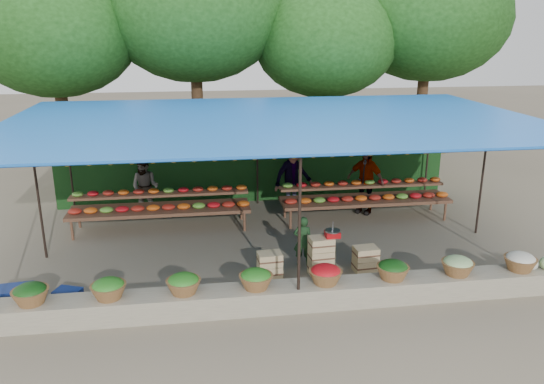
{
  "coord_description": "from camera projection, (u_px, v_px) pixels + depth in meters",
  "views": [
    {
      "loc": [
        -1.59,
        -10.75,
        4.61
      ],
      "look_at": [
        0.0,
        0.2,
        1.16
      ],
      "focal_mm": 35.0,
      "sensor_mm": 36.0,
      "label": 1
    }
  ],
  "objects": [
    {
      "name": "stall_canopy",
      "position": [
        273.0,
        124.0,
        11.02
      ],
      "size": [
        10.8,
        6.6,
        2.82
      ],
      "color": "black",
      "rests_on": "ground"
    },
    {
      "name": "ground",
      "position": [
        273.0,
        244.0,
        11.75
      ],
      "size": [
        60.0,
        60.0,
        0.0
      ],
      "primitive_type": "plane",
      "color": "#685E4C",
      "rests_on": "ground"
    },
    {
      "name": "fruit_table_left",
      "position": [
        161.0,
        204.0,
        12.5
      ],
      "size": [
        4.21,
        0.95,
        0.93
      ],
      "color": "#462E1C",
      "rests_on": "ground"
    },
    {
      "name": "crate_counter",
      "position": [
        319.0,
        260.0,
        10.24
      ],
      "size": [
        2.37,
        0.37,
        0.77
      ],
      "color": "tan",
      "rests_on": "ground"
    },
    {
      "name": "produce_baskets",
      "position": [
        291.0,
        277.0,
        8.97
      ],
      "size": [
        8.98,
        0.58,
        0.34
      ],
      "color": "brown",
      "rests_on": "stone_curb"
    },
    {
      "name": "customer_right",
      "position": [
        365.0,
        180.0,
        13.52
      ],
      "size": [
        1.02,
        1.01,
        1.73
      ],
      "primitive_type": "imported",
      "rotation": [
        0.0,
        0.0,
        -0.78
      ],
      "color": "slate",
      "rests_on": "ground"
    },
    {
      "name": "blue_crate_front",
      "position": [
        68.0,
        297.0,
        9.21
      ],
      "size": [
        0.52,
        0.45,
        0.26
      ],
      "primitive_type": "cube",
      "rotation": [
        0.0,
        0.0,
        -0.37
      ],
      "color": "navy",
      "rests_on": "ground"
    },
    {
      "name": "vendor_seated",
      "position": [
        303.0,
        241.0,
        10.58
      ],
      "size": [
        0.42,
        0.32,
        1.04
      ],
      "primitive_type": "imported",
      "rotation": [
        0.0,
        0.0,
        2.94
      ],
      "color": "#183519",
      "rests_on": "ground"
    },
    {
      "name": "tree_row",
      "position": [
        260.0,
        24.0,
        16.17
      ],
      "size": [
        16.51,
        5.5,
        7.12
      ],
      "color": "#3A1E15",
      "rests_on": "ground"
    },
    {
      "name": "customer_mid",
      "position": [
        293.0,
        175.0,
        13.84
      ],
      "size": [
        1.35,
        1.12,
        1.82
      ],
      "primitive_type": "imported",
      "rotation": [
        0.0,
        0.0,
        0.45
      ],
      "color": "slate",
      "rests_on": "ground"
    },
    {
      "name": "stone_curb",
      "position": [
        297.0,
        296.0,
        9.09
      ],
      "size": [
        10.6,
        0.55,
        0.4
      ],
      "primitive_type": "cube",
      "color": "slate",
      "rests_on": "ground"
    },
    {
      "name": "fruit_table_right",
      "position": [
        365.0,
        195.0,
        13.19
      ],
      "size": [
        4.21,
        0.95,
        0.93
      ],
      "color": "#462E1C",
      "rests_on": "ground"
    },
    {
      "name": "blue_crate_back",
      "position": [
        16.0,
        296.0,
        9.13
      ],
      "size": [
        0.61,
        0.46,
        0.34
      ],
      "primitive_type": "cube",
      "rotation": [
        0.0,
        0.0,
        0.1
      ],
      "color": "navy",
      "rests_on": "ground"
    },
    {
      "name": "weighing_scale",
      "position": [
        332.0,
        233.0,
        10.12
      ],
      "size": [
        0.29,
        0.29,
        0.31
      ],
      "color": "#AD0D12",
      "rests_on": "crate_counter"
    },
    {
      "name": "customer_left",
      "position": [
        145.0,
        187.0,
        13.38
      ],
      "size": [
        0.86,
        0.76,
        1.48
      ],
      "primitive_type": "imported",
      "rotation": [
        0.0,
        0.0,
        -0.31
      ],
      "color": "slate",
      "rests_on": "ground"
    },
    {
      "name": "netting_backdrop",
      "position": [
        256.0,
        157.0,
        14.35
      ],
      "size": [
        10.6,
        0.06,
        2.5
      ],
      "primitive_type": "cube",
      "color": "#1B4719",
      "rests_on": "ground"
    }
  ]
}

